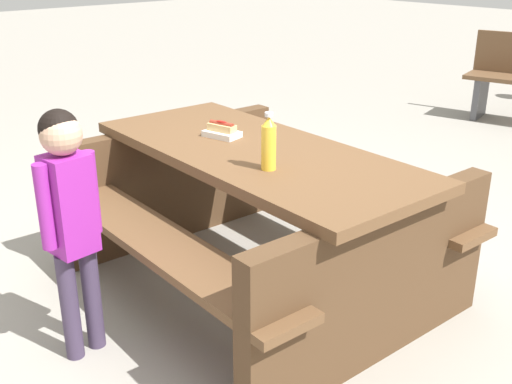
% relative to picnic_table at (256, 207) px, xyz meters
% --- Properties ---
extents(ground_plane, '(30.00, 30.00, 0.00)m').
position_rel_picnic_table_xyz_m(ground_plane, '(0.00, 0.00, -0.44)').
color(ground_plane, gray).
rests_on(ground_plane, ground).
extents(picnic_table, '(1.87, 1.49, 0.75)m').
position_rel_picnic_table_xyz_m(picnic_table, '(0.00, 0.00, 0.00)').
color(picnic_table, brown).
rests_on(picnic_table, ground).
extents(soda_bottle, '(0.06, 0.06, 0.25)m').
position_rel_picnic_table_xyz_m(soda_bottle, '(-0.26, 0.16, 0.42)').
color(soda_bottle, yellow).
rests_on(soda_bottle, picnic_table).
extents(hotdog_tray, '(0.20, 0.15, 0.08)m').
position_rel_picnic_table_xyz_m(hotdog_tray, '(0.26, -0.00, 0.34)').
color(hotdog_tray, white).
rests_on(hotdog_tray, picnic_table).
extents(child_in_coat, '(0.17, 0.27, 1.08)m').
position_rel_picnic_table_xyz_m(child_in_coat, '(0.08, 0.93, 0.25)').
color(child_in_coat, '#3F334C').
rests_on(child_in_coat, ground).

